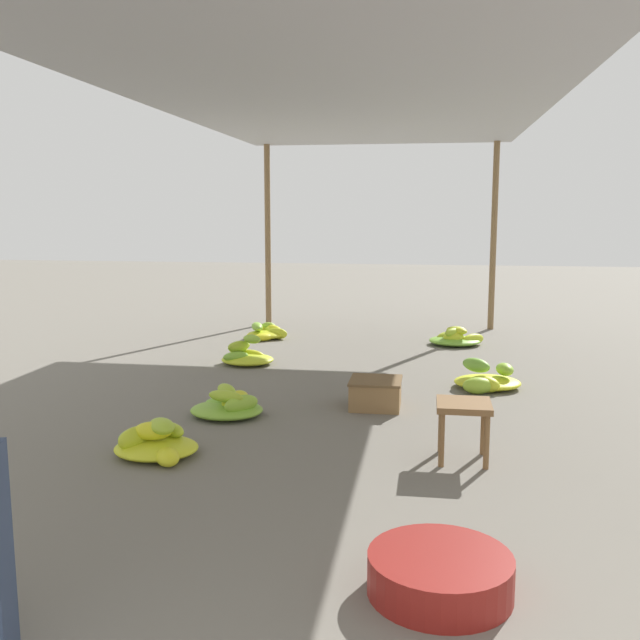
# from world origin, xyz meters

# --- Properties ---
(canopy_post_back_left) EXTENTS (0.08, 0.08, 2.47)m
(canopy_post_back_left) POSITION_xyz_m (-1.53, 8.38, 1.23)
(canopy_post_back_left) COLOR olive
(canopy_post_back_left) RESTS_ON ground
(canopy_post_back_right) EXTENTS (0.08, 0.08, 2.47)m
(canopy_post_back_right) POSITION_xyz_m (1.53, 8.38, 1.23)
(canopy_post_back_right) COLOR olive
(canopy_post_back_right) RESTS_ON ground
(canopy_tarp) EXTENTS (3.45, 8.48, 0.04)m
(canopy_tarp) POSITION_xyz_m (0.00, 4.34, 2.49)
(canopy_tarp) COLOR #B2B2B7
(canopy_tarp) RESTS_ON canopy_post_front_left
(stool) EXTENTS (0.34, 0.34, 0.38)m
(stool) POSITION_xyz_m (0.94, 3.13, 0.31)
(stool) COLOR brown
(stool) RESTS_ON ground
(basin_black) EXTENTS (0.60, 0.60, 0.17)m
(basin_black) POSITION_xyz_m (0.78, 1.49, 0.08)
(basin_black) COLOR maroon
(basin_black) RESTS_ON ground
(banana_pile_left_0) EXTENTS (0.55, 0.58, 0.24)m
(banana_pile_left_0) POSITION_xyz_m (-1.03, 2.92, 0.09)
(banana_pile_left_0) COLOR #8EBD33
(banana_pile_left_0) RESTS_ON ground
(banana_pile_left_1) EXTENTS (0.54, 0.47, 0.31)m
(banana_pile_left_1) POSITION_xyz_m (-1.16, 5.73, 0.09)
(banana_pile_left_1) COLOR #A8C82E
(banana_pile_left_1) RESTS_ON ground
(banana_pile_left_2) EXTENTS (0.52, 0.58, 0.20)m
(banana_pile_left_2) POSITION_xyz_m (-1.29, 7.24, 0.07)
(banana_pile_left_2) COLOR #93BF32
(banana_pile_left_2) RESTS_ON ground
(banana_pile_left_3) EXTENTS (0.56, 0.49, 0.24)m
(banana_pile_left_3) POSITION_xyz_m (-0.81, 3.87, 0.08)
(banana_pile_left_3) COLOR #7BB536
(banana_pile_left_3) RESTS_ON ground
(banana_pile_right_0) EXTENTS (0.59, 0.60, 0.26)m
(banana_pile_right_0) POSITION_xyz_m (1.22, 5.04, 0.08)
(banana_pile_right_0) COLOR #75B337
(banana_pile_right_0) RESTS_ON ground
(banana_pile_right_1) EXTENTS (0.67, 0.53, 0.23)m
(banana_pile_right_1) POSITION_xyz_m (1.02, 7.14, 0.08)
(banana_pile_right_1) COLOR #A4C62F
(banana_pile_right_1) RESTS_ON ground
(crate_near) EXTENTS (0.41, 0.41, 0.23)m
(crate_near) POSITION_xyz_m (0.30, 4.29, 0.12)
(crate_near) COLOR olive
(crate_near) RESTS_ON ground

